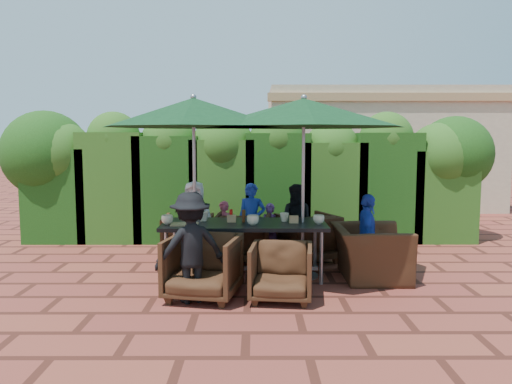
{
  "coord_description": "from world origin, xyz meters",
  "views": [
    {
      "loc": [
        0.08,
        -6.89,
        1.88
      ],
      "look_at": [
        0.1,
        0.4,
        1.1
      ],
      "focal_mm": 35.0,
      "sensor_mm": 36.0,
      "label": 1
    }
  ],
  "objects_px": {
    "dining_table": "(244,228)",
    "chair_near_right": "(281,269)",
    "umbrella_left": "(194,113)",
    "chair_far_left": "(188,235)",
    "chair_far_mid": "(243,235)",
    "umbrella_right": "(304,113)",
    "chair_near_left": "(203,264)",
    "chair_far_right": "(307,235)",
    "chair_end_right": "(370,244)"
  },
  "relations": [
    {
      "from": "chair_end_right",
      "to": "umbrella_right",
      "type": "bearing_deg",
      "value": 85.65
    },
    {
      "from": "chair_far_left",
      "to": "umbrella_right",
      "type": "bearing_deg",
      "value": 148.21
    },
    {
      "from": "umbrella_left",
      "to": "umbrella_right",
      "type": "xyz_separation_m",
      "value": [
        1.45,
        0.08,
        0.0
      ]
    },
    {
      "from": "chair_end_right",
      "to": "chair_far_mid",
      "type": "bearing_deg",
      "value": 62.82
    },
    {
      "from": "dining_table",
      "to": "chair_far_right",
      "type": "bearing_deg",
      "value": 43.37
    },
    {
      "from": "chair_near_right",
      "to": "umbrella_right",
      "type": "bearing_deg",
      "value": 77.44
    },
    {
      "from": "chair_far_mid",
      "to": "chair_far_right",
      "type": "distance_m",
      "value": 0.99
    },
    {
      "from": "umbrella_right",
      "to": "chair_far_right",
      "type": "xyz_separation_m",
      "value": [
        0.16,
        0.89,
        -1.81
      ]
    },
    {
      "from": "dining_table",
      "to": "chair_near_left",
      "type": "distance_m",
      "value": 1.06
    },
    {
      "from": "dining_table",
      "to": "chair_near_right",
      "type": "distance_m",
      "value": 1.12
    },
    {
      "from": "chair_near_left",
      "to": "chair_near_right",
      "type": "relative_size",
      "value": 1.13
    },
    {
      "from": "umbrella_right",
      "to": "chair_far_left",
      "type": "bearing_deg",
      "value": 149.59
    },
    {
      "from": "umbrella_left",
      "to": "chair_far_left",
      "type": "bearing_deg",
      "value": 102.38
    },
    {
      "from": "umbrella_left",
      "to": "chair_near_right",
      "type": "height_order",
      "value": "umbrella_left"
    },
    {
      "from": "chair_end_right",
      "to": "chair_near_left",
      "type": "bearing_deg",
      "value": 111.84
    },
    {
      "from": "chair_far_left",
      "to": "chair_end_right",
      "type": "xyz_separation_m",
      "value": [
        2.59,
        -1.06,
        0.08
      ]
    },
    {
      "from": "chair_near_left",
      "to": "chair_end_right",
      "type": "relative_size",
      "value": 0.77
    },
    {
      "from": "chair_far_left",
      "to": "chair_near_right",
      "type": "distance_m",
      "value": 2.39
    },
    {
      "from": "chair_near_left",
      "to": "chair_near_right",
      "type": "height_order",
      "value": "chair_near_left"
    },
    {
      "from": "chair_far_left",
      "to": "chair_near_left",
      "type": "height_order",
      "value": "chair_near_left"
    },
    {
      "from": "chair_near_right",
      "to": "chair_end_right",
      "type": "bearing_deg",
      "value": 42.76
    },
    {
      "from": "chair_far_right",
      "to": "chair_near_right",
      "type": "height_order",
      "value": "chair_far_right"
    },
    {
      "from": "chair_near_left",
      "to": "chair_near_right",
      "type": "distance_m",
      "value": 0.92
    },
    {
      "from": "dining_table",
      "to": "chair_near_right",
      "type": "xyz_separation_m",
      "value": [
        0.45,
        -0.98,
        -0.31
      ]
    },
    {
      "from": "umbrella_right",
      "to": "chair_far_mid",
      "type": "relative_size",
      "value": 3.23
    },
    {
      "from": "chair_far_right",
      "to": "chair_near_left",
      "type": "height_order",
      "value": "chair_near_left"
    },
    {
      "from": "chair_far_right",
      "to": "umbrella_left",
      "type": "bearing_deg",
      "value": 7.65
    },
    {
      "from": "dining_table",
      "to": "chair_far_left",
      "type": "distance_m",
      "value": 1.37
    },
    {
      "from": "dining_table",
      "to": "chair_end_right",
      "type": "xyz_separation_m",
      "value": [
        1.69,
        -0.06,
        -0.2
      ]
    },
    {
      "from": "umbrella_right",
      "to": "chair_near_right",
      "type": "xyz_separation_m",
      "value": [
        -0.34,
        -0.99,
        -1.85
      ]
    },
    {
      "from": "chair_far_left",
      "to": "chair_far_mid",
      "type": "distance_m",
      "value": 0.87
    },
    {
      "from": "chair_near_left",
      "to": "chair_end_right",
      "type": "height_order",
      "value": "chair_end_right"
    },
    {
      "from": "dining_table",
      "to": "umbrella_left",
      "type": "height_order",
      "value": "umbrella_left"
    },
    {
      "from": "chair_far_mid",
      "to": "chair_near_left",
      "type": "xyz_separation_m",
      "value": [
        -0.43,
        -1.76,
        -0.0
      ]
    },
    {
      "from": "umbrella_right",
      "to": "chair_end_right",
      "type": "distance_m",
      "value": 1.97
    },
    {
      "from": "umbrella_left",
      "to": "chair_near_left",
      "type": "xyz_separation_m",
      "value": [
        0.19,
        -0.84,
        -1.8
      ]
    },
    {
      "from": "dining_table",
      "to": "chair_far_left",
      "type": "height_order",
      "value": "chair_far_left"
    },
    {
      "from": "dining_table",
      "to": "umbrella_left",
      "type": "distance_m",
      "value": 1.68
    },
    {
      "from": "umbrella_left",
      "to": "dining_table",
      "type": "bearing_deg",
      "value": 6.23
    },
    {
      "from": "chair_near_left",
      "to": "chair_near_right",
      "type": "bearing_deg",
      "value": 7.34
    },
    {
      "from": "chair_far_right",
      "to": "chair_near_left",
      "type": "bearing_deg",
      "value": 28.49
    },
    {
      "from": "umbrella_right",
      "to": "chair_near_right",
      "type": "distance_m",
      "value": 2.12
    },
    {
      "from": "umbrella_right",
      "to": "chair_near_left",
      "type": "distance_m",
      "value": 2.38
    },
    {
      "from": "umbrella_left",
      "to": "chair_near_right",
      "type": "distance_m",
      "value": 2.34
    },
    {
      "from": "umbrella_left",
      "to": "chair_end_right",
      "type": "relative_size",
      "value": 2.28
    },
    {
      "from": "umbrella_left",
      "to": "chair_end_right",
      "type": "height_order",
      "value": "umbrella_left"
    },
    {
      "from": "dining_table",
      "to": "chair_near_left",
      "type": "height_order",
      "value": "chair_near_left"
    },
    {
      "from": "chair_far_left",
      "to": "chair_far_mid",
      "type": "height_order",
      "value": "chair_far_mid"
    },
    {
      "from": "dining_table",
      "to": "chair_end_right",
      "type": "distance_m",
      "value": 1.71
    },
    {
      "from": "chair_far_mid",
      "to": "chair_far_left",
      "type": "bearing_deg",
      "value": -5.89
    }
  ]
}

